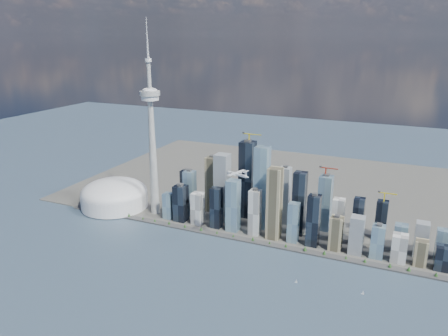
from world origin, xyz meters
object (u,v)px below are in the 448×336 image
at_px(sailboat_east, 363,293).
at_px(dome_stadium, 114,195).
at_px(airplane, 237,174).
at_px(sailboat_west, 296,281).
at_px(needle_tower, 152,136).

bearing_deg(sailboat_east, dome_stadium, 177.08).
distance_m(dome_stadium, airplane, 502.27).
bearing_deg(airplane, sailboat_west, -3.36).
distance_m(dome_stadium, sailboat_west, 650.28).
distance_m(dome_stadium, sailboat_east, 778.31).
bearing_deg(needle_tower, sailboat_west, -22.79).
relative_size(dome_stadium, airplane, 3.10).
xyz_separation_m(sailboat_west, sailboat_east, (136.20, 12.33, 0.33)).
xyz_separation_m(dome_stadium, sailboat_west, (620.27, -191.79, -36.68)).
bearing_deg(sailboat_west, dome_stadium, 164.70).
bearing_deg(dome_stadium, sailboat_west, -17.18).
height_order(dome_stadium, sailboat_west, dome_stadium).
bearing_deg(needle_tower, sailboat_east, -17.08).
xyz_separation_m(needle_tower, airplane, (316.65, -138.59, -31.43)).
bearing_deg(airplane, needle_tower, 174.12).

